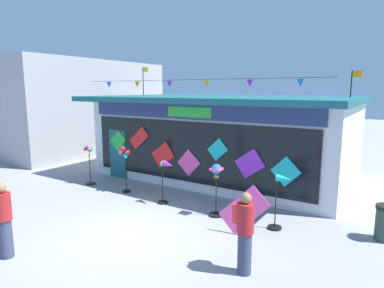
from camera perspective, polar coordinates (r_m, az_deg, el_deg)
The scene contains 11 objects.
ground_plane at distance 8.77m, azimuth -10.54°, elevation -15.22°, with size 80.00×80.00×0.00m, color gray.
kite_shop_building at distance 14.14m, azimuth 6.07°, elevation 1.53°, with size 10.27×6.86×4.71m.
wind_spinner_far_left at distance 13.25m, azimuth -17.43°, elevation -3.38°, with size 0.37×0.37×1.55m.
wind_spinner_left at distance 11.80m, azimuth -11.60°, elevation -2.67°, with size 0.41×0.28×1.68m.
wind_spinner_center_left at distance 10.44m, azimuth -4.45°, elevation -5.16°, with size 0.66×0.33×1.42m.
wind_spinner_center_right at distance 9.47m, azimuth 4.24°, elevation -6.27°, with size 0.40×0.40×1.55m.
wind_spinner_right at distance 8.88m, azimuth 15.07°, elevation -8.69°, with size 0.56×0.36×1.50m.
person_near_camera at distance 6.76m, azimuth 9.11°, elevation -14.69°, with size 0.48×0.43×1.68m.
person_mid_plaza at distance 8.32m, azimuth -29.84°, elevation -11.38°, with size 0.34×0.34×1.68m.
display_kite_on_ground at distance 8.50m, azimuth 8.99°, elevation -11.23°, with size 0.66×0.03×1.20m, color #EA4CA3.
neighbour_building at distance 21.27m, azimuth -18.98°, elevation 6.23°, with size 5.22×9.80×5.26m, color #99999E.
Camera 1 is at (5.53, -5.75, 3.64)m, focal length 30.72 mm.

